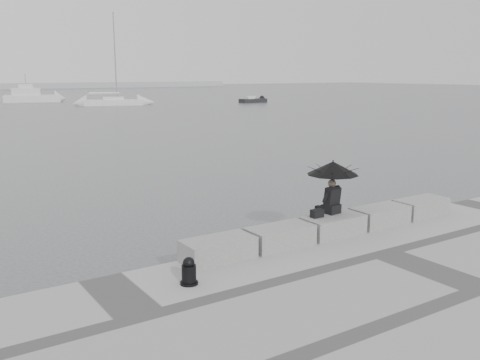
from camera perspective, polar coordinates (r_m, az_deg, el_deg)
ground at (r=14.30m, az=8.58°, el=-7.30°), size 360.00×360.00×0.00m
stone_block_far_left at (r=11.79m, az=-2.35°, el=-7.43°), size 1.60×0.80×0.50m
stone_block_left at (r=12.70m, az=4.28°, el=-6.06°), size 1.60×0.80×0.50m
stone_block_centre at (r=13.76m, az=9.92°, el=-4.82°), size 1.60×0.80×0.50m
stone_block_right at (r=14.94m, az=14.70°, el=-3.73°), size 1.60×0.80×0.50m
stone_block_far_right at (r=16.22m, az=18.74°, el=-2.78°), size 1.60×0.80×0.50m
seated_person at (r=13.74m, az=9.88°, el=0.68°), size 1.32×1.32×1.39m
bag at (r=13.48m, az=8.22°, el=-3.55°), size 0.32×0.18×0.21m
mooring_bollard at (r=10.55m, az=-5.47°, el=-9.87°), size 0.35×0.35×0.56m
sailboat_right at (r=78.82m, az=-13.36°, el=8.14°), size 8.53×4.56×12.90m
motor_cruiser at (r=91.25m, az=-21.28°, el=8.31°), size 8.82×4.77×4.50m
small_motorboat at (r=83.94m, az=1.40°, el=8.48°), size 4.45×1.74×1.10m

